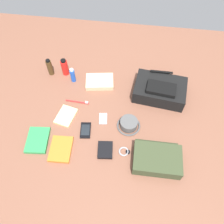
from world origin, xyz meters
name	(u,v)px	position (x,y,z in m)	size (l,w,h in m)	color
ground_plane	(112,116)	(0.00, 0.00, -0.01)	(2.64, 2.02, 0.02)	brown
backpack	(160,90)	(0.31, 0.22, 0.06)	(0.38, 0.28, 0.13)	black
toiletry_pouch	(157,159)	(0.30, -0.29, 0.04)	(0.28, 0.23, 0.08)	#384228
bucket_hat	(129,124)	(0.12, -0.07, 0.03)	(0.15, 0.15, 0.06)	#525252
cologne_bottle	(50,67)	(-0.51, 0.32, 0.07)	(0.04, 0.04, 0.14)	#473319
sunscreen_spray	(65,67)	(-0.40, 0.33, 0.07)	(0.05, 0.05, 0.14)	red
deodorant_spray	(73,75)	(-0.33, 0.27, 0.06)	(0.03, 0.03, 0.12)	blue
paperback_novel	(38,140)	(-0.44, -0.25, 0.01)	(0.15, 0.19, 0.02)	#2D934C
travel_guidebook	(61,149)	(-0.28, -0.29, 0.01)	(0.14, 0.18, 0.02)	orange
cell_phone	(86,130)	(-0.15, -0.14, 0.01)	(0.08, 0.12, 0.01)	black
media_player	(103,119)	(-0.05, -0.04, 0.01)	(0.06, 0.09, 0.01)	#B7B7BC
wristwatch	(124,152)	(0.11, -0.25, 0.01)	(0.07, 0.06, 0.01)	#99999E
toothbrush	(79,102)	(-0.25, 0.07, 0.01)	(0.17, 0.02, 0.02)	red
wallet	(105,150)	(-0.01, -0.26, 0.01)	(0.09, 0.11, 0.02)	black
notepad	(66,116)	(-0.31, -0.05, 0.01)	(0.11, 0.15, 0.02)	beige
folded_towel	(100,82)	(-0.13, 0.27, 0.02)	(0.20, 0.14, 0.04)	beige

